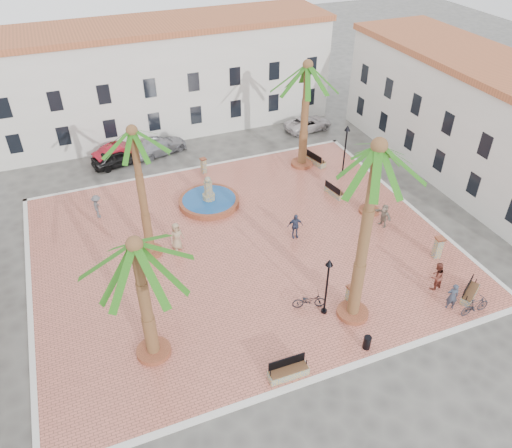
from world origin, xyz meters
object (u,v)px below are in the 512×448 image
at_px(car_red, 122,152).
at_px(car_white, 308,124).
at_px(litter_bin, 367,342).
at_px(car_silver, 159,146).
at_px(bollard_se, 350,295).
at_px(pedestrian_fountain_a, 176,236).
at_px(palm_sw, 137,260).
at_px(bicycle_b, 475,306).
at_px(bench_e, 334,192).
at_px(pedestrian_fountain_b, 295,226).
at_px(cyclist_a, 452,296).
at_px(pedestrian_north, 97,206).
at_px(palm_ne, 307,78).
at_px(lamppost_e, 346,142).
at_px(palm_s, 376,167).
at_px(bench_se, 470,293).
at_px(bollard_n, 204,165).
at_px(pedestrian_east, 384,215).
at_px(lamppost_s, 328,277).
at_px(cyclist_b, 436,276).
at_px(bench_ne, 316,161).
at_px(bollard_e, 438,247).
at_px(fountain, 209,200).
at_px(palm_e, 378,156).
at_px(bench_s, 288,372).
at_px(bicycle_a, 309,300).
at_px(palm_nw, 134,145).

distance_m(car_red, car_white, 17.16).
bearing_deg(litter_bin, car_silver, 101.21).
xyz_separation_m(bollard_se, pedestrian_fountain_a, (-7.72, 8.49, 0.28)).
relative_size(palm_sw, bicycle_b, 4.02).
relative_size(bench_e, pedestrian_fountain_b, 1.03).
distance_m(cyclist_a, bicycle_b, 1.30).
relative_size(pedestrian_north, car_white, 0.38).
relative_size(palm_ne, lamppost_e, 2.04).
xyz_separation_m(palm_s, bench_se, (6.92, -1.30, -9.01)).
relative_size(palm_sw, lamppost_e, 1.74).
bearing_deg(lamppost_e, pedestrian_fountain_b, -139.71).
bearing_deg(car_white, bollard_n, 103.99).
relative_size(pedestrian_east, car_silver, 0.34).
bearing_deg(bench_e, car_white, -27.47).
bearing_deg(litter_bin, lamppost_e, 64.17).
distance_m(bench_e, lamppost_s, 12.44).
distance_m(litter_bin, pedestrian_east, 11.10).
distance_m(palm_s, cyclist_b, 10.01).
bearing_deg(palm_s, cyclist_b, 0.59).
bearing_deg(palm_s, pedestrian_fountain_b, 89.48).
xyz_separation_m(palm_s, pedestrian_fountain_a, (-7.46, 9.29, -8.33)).
xyz_separation_m(bench_se, cyclist_a, (-1.62, -0.27, 0.59)).
bearing_deg(lamppost_e, bench_e, -131.02).
relative_size(bench_ne, car_silver, 0.41).
height_order(bollard_e, cyclist_a, cyclist_a).
relative_size(bollard_n, cyclist_a, 0.74).
distance_m(bench_se, bicycle_b, 1.33).
bearing_deg(fountain, cyclist_b, -54.60).
bearing_deg(bollard_se, lamppost_e, 61.69).
distance_m(pedestrian_fountain_a, pedestrian_east, 13.96).
distance_m(bench_se, car_silver, 27.15).
distance_m(bollard_n, bollard_e, 18.80).
bearing_deg(bollard_se, fountain, 108.67).
distance_m(palm_sw, bench_ne, 22.85).
height_order(palm_sw, palm_e, palm_sw).
height_order(bench_s, cyclist_a, cyclist_a).
bearing_deg(bicycle_b, lamppost_e, -3.25).
bearing_deg(fountain, car_red, 116.94).
relative_size(bollard_se, car_red, 0.28).
bearing_deg(bench_ne, litter_bin, 146.96).
xyz_separation_m(palm_ne, bicycle_a, (-6.81, -14.77, -6.83)).
xyz_separation_m(lamppost_e, pedestrian_fountain_a, (-14.58, -4.24, -1.93)).
xyz_separation_m(palm_e, litter_bin, (-6.81, -10.54, -4.08)).
distance_m(palm_nw, bench_e, 16.08).
bearing_deg(pedestrian_east, pedestrian_north, -123.82).
relative_size(palm_sw, pedestrian_east, 4.47).
bearing_deg(pedestrian_north, litter_bin, -139.85).
bearing_deg(bench_s, pedestrian_fountain_a, 102.78).
distance_m(fountain, bench_e, 9.34).
relative_size(fountain, bench_e, 2.39).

